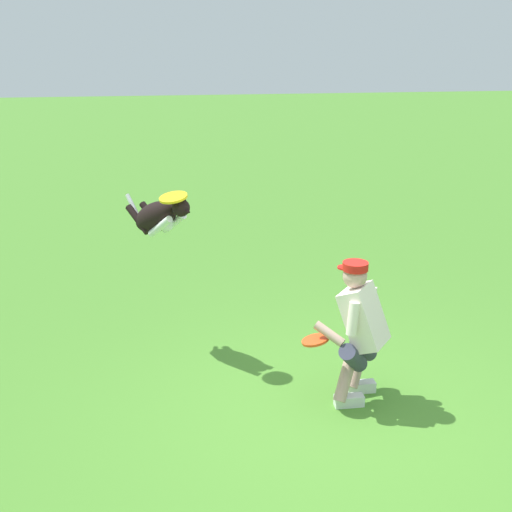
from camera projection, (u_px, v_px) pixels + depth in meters
name	position (u px, v px, depth m)	size (l,w,h in m)	color
ground_plane	(337.00, 424.00, 5.61)	(60.00, 60.00, 0.00)	#4B862D
person	(359.00, 328.00, 5.78)	(0.71, 0.60, 1.29)	silver
dog	(158.00, 217.00, 6.57)	(0.68, 0.85, 0.53)	black
frisbee_flying	(173.00, 197.00, 6.23)	(0.27, 0.27, 0.02)	yellow
frisbee_held	(315.00, 340.00, 5.75)	(0.24, 0.24, 0.02)	#F54919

